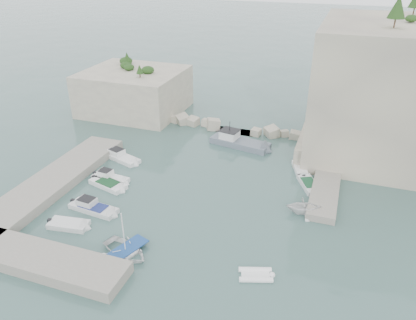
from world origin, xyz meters
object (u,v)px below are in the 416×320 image
(motorboat_d, at_px, (94,211))
(tender_east_c, at_px, (300,171))
(tender_east_a, at_px, (303,213))
(tender_east_b, at_px, (309,187))
(motorboat_e, at_px, (69,227))
(inflatable_dinghy, at_px, (255,276))
(motorboat_b, at_px, (111,181))
(motorboat_c, at_px, (108,186))
(motorboat_a, at_px, (122,159))
(rowboat, at_px, (126,254))
(work_boat, at_px, (240,146))
(tender_east_d, at_px, (310,168))

(motorboat_d, bearing_deg, tender_east_c, 45.38)
(tender_east_a, xyz_separation_m, tender_east_b, (-0.11, 5.69, 0.00))
(tender_east_b, bearing_deg, motorboat_e, 100.08)
(inflatable_dinghy, height_order, tender_east_a, tender_east_a)
(motorboat_b, height_order, motorboat_c, motorboat_b)
(motorboat_a, relative_size, motorboat_b, 1.25)
(motorboat_d, relative_size, tender_east_b, 1.25)
(motorboat_b, relative_size, rowboat, 1.02)
(rowboat, xyz_separation_m, tender_east_c, (12.86, 21.24, 0.00))
(rowboat, bearing_deg, tender_east_b, -19.48)
(motorboat_a, xyz_separation_m, motorboat_e, (2.58, -14.80, 0.00))
(motorboat_d, relative_size, inflatable_dinghy, 1.92)
(motorboat_b, bearing_deg, tender_east_c, 31.28)
(motorboat_c, bearing_deg, motorboat_d, -60.37)
(motorboat_b, height_order, work_boat, work_boat)
(motorboat_e, bearing_deg, motorboat_d, 69.43)
(rowboat, distance_m, tender_east_b, 22.82)
(tender_east_a, bearing_deg, motorboat_d, 92.61)
(motorboat_e, bearing_deg, motorboat_a, 91.90)
(motorboat_b, height_order, inflatable_dinghy, motorboat_b)
(motorboat_b, xyz_separation_m, work_boat, (12.15, 14.73, 0.00))
(motorboat_a, relative_size, inflatable_dinghy, 2.01)
(motorboat_c, height_order, tender_east_d, tender_east_d)
(motorboat_c, xyz_separation_m, work_boat, (11.72, 15.98, 0.00))
(tender_east_d, bearing_deg, motorboat_e, 161.22)
(motorboat_b, relative_size, motorboat_e, 1.15)
(tender_east_a, distance_m, tender_east_c, 9.35)
(tender_east_c, bearing_deg, tender_east_d, -60.91)
(inflatable_dinghy, relative_size, tender_east_c, 0.71)
(tender_east_b, bearing_deg, motorboat_a, 66.68)
(rowboat, height_order, tender_east_c, rowboat)
(motorboat_e, height_order, rowboat, rowboat)
(motorboat_c, bearing_deg, tender_east_a, 20.58)
(motorboat_c, height_order, motorboat_d, motorboat_d)
(rowboat, distance_m, tender_east_c, 24.83)
(motorboat_a, relative_size, tender_east_a, 1.70)
(rowboat, xyz_separation_m, work_boat, (3.72, 25.91, 0.00))
(motorboat_b, xyz_separation_m, tender_east_c, (21.28, 10.06, 0.00))
(motorboat_c, relative_size, work_boat, 0.55)
(motorboat_b, xyz_separation_m, motorboat_e, (0.95, -9.46, 0.00))
(motorboat_a, xyz_separation_m, tender_east_d, (23.99, 5.92, 0.00))
(motorboat_e, xyz_separation_m, work_boat, (11.20, 24.19, 0.00))
(tender_east_d, xyz_separation_m, work_boat, (-10.22, 3.47, 0.00))
(motorboat_a, distance_m, motorboat_b, 5.59)
(motorboat_d, xyz_separation_m, tender_east_d, (20.68, 17.42, 0.00))
(tender_east_d, bearing_deg, rowboat, 175.33)
(motorboat_b, distance_m, motorboat_c, 1.32)
(tender_east_a, bearing_deg, motorboat_e, 99.47)
(tender_east_b, height_order, tender_east_d, tender_east_d)
(inflatable_dinghy, xyz_separation_m, work_boat, (-8.19, 24.79, 0.00))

